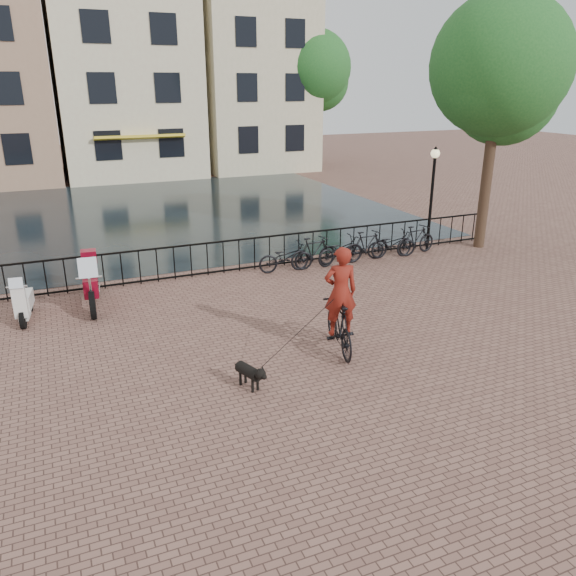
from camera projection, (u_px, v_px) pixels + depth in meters
name	position (u px, v px, depth m)	size (l,w,h in m)	color
ground	(352.00, 401.00, 10.26)	(100.00, 100.00, 0.00)	brown
canal_water	(164.00, 212.00, 25.20)	(20.00, 20.00, 0.00)	black
railing	(223.00, 257.00, 16.99)	(20.00, 0.05, 1.02)	black
canal_house_mid	(123.00, 75.00, 34.32)	(8.00, 9.50, 11.80)	beige
canal_house_right	(246.00, 64.00, 37.00)	(7.00, 9.00, 13.30)	#BAB28A
tree_near_right	(500.00, 66.00, 17.89)	(4.48, 4.48, 8.24)	black
tree_far_right	(314.00, 68.00, 35.80)	(4.76, 4.76, 8.76)	black
lamp_post	(433.00, 182.00, 18.65)	(0.30, 0.30, 3.45)	black
cyclist	(340.00, 306.00, 11.89)	(0.99, 2.07, 2.72)	black
dog	(249.00, 375.00, 10.64)	(0.53, 0.86, 0.55)	black
motorcycle	(90.00, 276.00, 14.35)	(0.72, 2.33, 1.64)	maroon
scooter	(23.00, 294.00, 13.58)	(0.57, 1.46, 1.32)	silver
parked_bike_0	(286.00, 257.00, 17.16)	(0.60, 1.72, 0.90)	black
parked_bike_1	(314.00, 252.00, 17.49)	(0.47, 1.66, 1.00)	black
parked_bike_2	(341.00, 251.00, 17.85)	(0.60, 1.72, 0.90)	black
parked_bike_3	(367.00, 246.00, 18.19)	(0.47, 1.66, 1.00)	black
parked_bike_4	(392.00, 244.00, 18.55)	(0.60, 1.72, 0.90)	black
parked_bike_5	(416.00, 240.00, 18.89)	(0.47, 1.66, 1.00)	black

